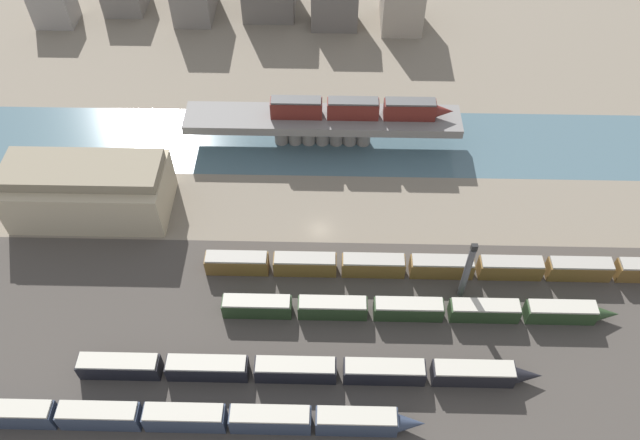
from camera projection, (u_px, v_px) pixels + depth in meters
name	position (u px, v px, depth m)	size (l,w,h in m)	color
ground_plane	(320.00, 230.00, 115.45)	(400.00, 400.00, 0.00)	#756B5B
railbed_yard	(317.00, 345.00, 99.90)	(280.00, 42.00, 0.01)	#423D38
river_water	(322.00, 142.00, 130.96)	(320.00, 20.00, 0.01)	#47606B
bridge	(323.00, 123.00, 126.99)	(55.90, 8.26, 7.04)	slate
train_on_bridge	(359.00, 109.00, 123.95)	(36.47, 2.85, 4.15)	#5B1E19
train_yard_near	(151.00, 417.00, 90.07)	(77.73, 2.97, 4.16)	#2D384C
train_yard_mid	(306.00, 370.00, 95.10)	(70.87, 2.97, 3.71)	black
train_yard_far	(417.00, 309.00, 102.19)	(65.08, 2.80, 3.61)	#23381E
train_yard_outer	(449.00, 267.00, 107.61)	(85.63, 2.84, 3.88)	brown
warehouse_building	(89.00, 189.00, 114.78)	(28.92, 13.74, 11.36)	tan
signal_tower	(467.00, 271.00, 101.41)	(1.09, 1.09, 13.38)	#4C4C51
city_block_far_left	(53.00, 4.00, 156.62)	(9.72, 8.02, 9.99)	gray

